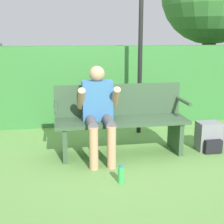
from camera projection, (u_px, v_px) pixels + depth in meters
name	position (u px, v px, depth m)	size (l,w,h in m)	color
ground_plane	(121.00, 154.00, 4.30)	(40.00, 40.00, 0.00)	#5B8942
hedge_back	(104.00, 85.00, 5.70)	(12.00, 0.44, 1.41)	#337033
park_bench	(121.00, 119.00, 4.25)	(1.78, 0.52, 0.93)	#334C33
person_seated	(99.00, 108.00, 4.01)	(0.53, 0.65, 1.21)	#336699
backpack	(209.00, 137.00, 4.40)	(0.32, 0.31, 0.40)	slate
water_bottle	(121.00, 175.00, 3.43)	(0.07, 0.07, 0.21)	green
signpost	(140.00, 44.00, 4.89)	(0.37, 0.09, 2.58)	black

